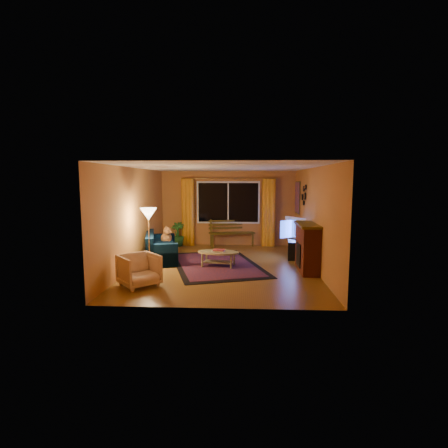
{
  "coord_description": "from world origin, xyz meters",
  "views": [
    {
      "loc": [
        0.48,
        -8.74,
        2.17
      ],
      "look_at": [
        0.0,
        0.3,
        1.05
      ],
      "focal_mm": 28.0,
      "sensor_mm": 36.0,
      "label": 1
    }
  ],
  "objects_px": {
    "sofa": "(161,247)",
    "tv_console": "(295,248)",
    "floor_lamp": "(149,239)",
    "coffee_table": "(218,259)",
    "armchair": "(139,269)",
    "bench": "(232,240)"
  },
  "relations": [
    {
      "from": "armchair",
      "to": "floor_lamp",
      "type": "relative_size",
      "value": 0.49
    },
    {
      "from": "coffee_table",
      "to": "tv_console",
      "type": "relative_size",
      "value": 0.89
    },
    {
      "from": "sofa",
      "to": "coffee_table",
      "type": "bearing_deg",
      "value": -35.54
    },
    {
      "from": "floor_lamp",
      "to": "coffee_table",
      "type": "bearing_deg",
      "value": 13.94
    },
    {
      "from": "armchair",
      "to": "floor_lamp",
      "type": "xyz_separation_m",
      "value": [
        -0.14,
        1.34,
        0.39
      ]
    },
    {
      "from": "floor_lamp",
      "to": "tv_console",
      "type": "xyz_separation_m",
      "value": [
        3.79,
        1.72,
        -0.51
      ]
    },
    {
      "from": "bench",
      "to": "floor_lamp",
      "type": "distance_m",
      "value": 3.79
    },
    {
      "from": "sofa",
      "to": "coffee_table",
      "type": "relative_size",
      "value": 1.74
    },
    {
      "from": "coffee_table",
      "to": "armchair",
      "type": "bearing_deg",
      "value": -130.91
    },
    {
      "from": "armchair",
      "to": "tv_console",
      "type": "height_order",
      "value": "armchair"
    },
    {
      "from": "bench",
      "to": "armchair",
      "type": "xyz_separation_m",
      "value": [
        -1.78,
        -4.56,
        0.15
      ]
    },
    {
      "from": "bench",
      "to": "tv_console",
      "type": "relative_size",
      "value": 1.24
    },
    {
      "from": "armchair",
      "to": "tv_console",
      "type": "distance_m",
      "value": 4.76
    },
    {
      "from": "sofa",
      "to": "tv_console",
      "type": "height_order",
      "value": "sofa"
    },
    {
      "from": "floor_lamp",
      "to": "coffee_table",
      "type": "distance_m",
      "value": 1.8
    },
    {
      "from": "sofa",
      "to": "tv_console",
      "type": "distance_m",
      "value": 3.8
    },
    {
      "from": "sofa",
      "to": "floor_lamp",
      "type": "bearing_deg",
      "value": -106.85
    },
    {
      "from": "armchair",
      "to": "coffee_table",
      "type": "height_order",
      "value": "armchair"
    },
    {
      "from": "tv_console",
      "to": "floor_lamp",
      "type": "bearing_deg",
      "value": -148.71
    },
    {
      "from": "sofa",
      "to": "floor_lamp",
      "type": "distance_m",
      "value": 1.12
    },
    {
      "from": "armchair",
      "to": "floor_lamp",
      "type": "distance_m",
      "value": 1.41
    },
    {
      "from": "floor_lamp",
      "to": "coffee_table",
      "type": "relative_size",
      "value": 1.42
    }
  ]
}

